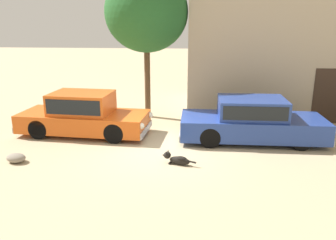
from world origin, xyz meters
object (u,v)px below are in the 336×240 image
Objects in this scene: stray_dog_spotted at (177,159)px; acacia_tree_left at (146,13)px; parked_sedan_second at (252,120)px; parked_sedan_nearest at (83,114)px.

stray_dog_spotted is 0.17× the size of acacia_tree_left.
acacia_tree_left is at bearing -56.18° from stray_dog_spotted.
parked_sedan_second is at bearing -120.22° from stray_dog_spotted.
parked_sedan_second is 4.88× the size of stray_dog_spotted.
stray_dog_spotted is (-2.31, -2.16, -0.55)m from parked_sedan_second.
stray_dog_spotted is at bearing -30.73° from parked_sedan_nearest.
parked_sedan_nearest is at bearing -128.54° from acacia_tree_left.
parked_sedan_second is at bearing -34.52° from acacia_tree_left.
parked_sedan_nearest is 4.15m from stray_dog_spotted.
parked_sedan_second is 0.85× the size of acacia_tree_left.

